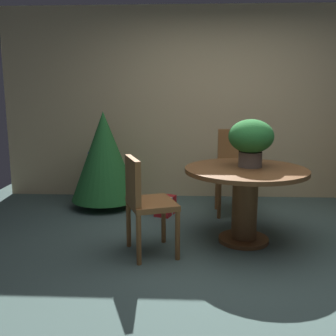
{
  "coord_description": "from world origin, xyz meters",
  "views": [
    {
      "loc": [
        -0.47,
        -3.25,
        1.45
      ],
      "look_at": [
        -0.63,
        0.3,
        0.76
      ],
      "focal_mm": 41.47,
      "sensor_mm": 36.0,
      "label": 1
    }
  ],
  "objects_px": {
    "wooden_chair_far": "(233,167)",
    "wooden_chair_left_near": "(144,199)",
    "round_dining_table": "(245,190)",
    "flower_vase": "(251,139)",
    "gift_box_red": "(165,206)",
    "holiday_tree": "(104,156)"
  },
  "relations": [
    {
      "from": "round_dining_table",
      "to": "wooden_chair_left_near",
      "type": "xyz_separation_m",
      "value": [
        -0.95,
        -0.35,
        -0.0
      ]
    },
    {
      "from": "flower_vase",
      "to": "gift_box_red",
      "type": "bearing_deg",
      "value": 138.87
    },
    {
      "from": "round_dining_table",
      "to": "gift_box_red",
      "type": "bearing_deg",
      "value": 134.73
    },
    {
      "from": "holiday_tree",
      "to": "gift_box_red",
      "type": "relative_size",
      "value": 3.78
    },
    {
      "from": "gift_box_red",
      "to": "round_dining_table",
      "type": "bearing_deg",
      "value": -45.27
    },
    {
      "from": "wooden_chair_far",
      "to": "wooden_chair_left_near",
      "type": "xyz_separation_m",
      "value": [
        -0.95,
        -1.33,
        -0.04
      ]
    },
    {
      "from": "flower_vase",
      "to": "round_dining_table",
      "type": "bearing_deg",
      "value": -122.99
    },
    {
      "from": "gift_box_red",
      "to": "flower_vase",
      "type": "bearing_deg",
      "value": -41.13
    },
    {
      "from": "flower_vase",
      "to": "gift_box_red",
      "type": "relative_size",
      "value": 1.43
    },
    {
      "from": "wooden_chair_far",
      "to": "gift_box_red",
      "type": "relative_size",
      "value": 3.13
    },
    {
      "from": "round_dining_table",
      "to": "flower_vase",
      "type": "xyz_separation_m",
      "value": [
        0.05,
        0.07,
        0.49
      ]
    },
    {
      "from": "wooden_chair_left_near",
      "to": "gift_box_red",
      "type": "bearing_deg",
      "value": 83.89
    },
    {
      "from": "gift_box_red",
      "to": "wooden_chair_left_near",
      "type": "bearing_deg",
      "value": -96.11
    },
    {
      "from": "round_dining_table",
      "to": "holiday_tree",
      "type": "bearing_deg",
      "value": 145.05
    },
    {
      "from": "round_dining_table",
      "to": "wooden_chair_left_near",
      "type": "bearing_deg",
      "value": -160.0
    },
    {
      "from": "flower_vase",
      "to": "wooden_chair_left_near",
      "type": "distance_m",
      "value": 1.19
    },
    {
      "from": "flower_vase",
      "to": "wooden_chair_left_near",
      "type": "xyz_separation_m",
      "value": [
        -0.99,
        -0.42,
        -0.5
      ]
    },
    {
      "from": "flower_vase",
      "to": "wooden_chair_left_near",
      "type": "relative_size",
      "value": 0.52
    },
    {
      "from": "flower_vase",
      "to": "wooden_chair_far",
      "type": "distance_m",
      "value": 1.02
    },
    {
      "from": "round_dining_table",
      "to": "wooden_chair_far",
      "type": "bearing_deg",
      "value": 90.0
    },
    {
      "from": "wooden_chair_left_near",
      "to": "holiday_tree",
      "type": "xyz_separation_m",
      "value": [
        -0.67,
        1.47,
        0.15
      ]
    },
    {
      "from": "flower_vase",
      "to": "gift_box_red",
      "type": "height_order",
      "value": "flower_vase"
    }
  ]
}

